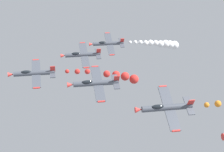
# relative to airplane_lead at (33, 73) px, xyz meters

# --- Properties ---
(airplane_lead) EXTENTS (8.81, 10.35, 4.39)m
(airplane_lead) POSITION_rel_airplane_lead_xyz_m (0.00, 0.00, 0.00)
(airplane_lead) COLOR #474C56
(smoke_trail_lead) EXTENTS (3.85, 17.90, 5.30)m
(smoke_trail_lead) POSITION_rel_airplane_lead_xyz_m (1.43, -19.27, -2.28)
(smoke_trail_lead) COLOR red
(airplane_left_inner) EXTENTS (8.46, 10.35, 5.09)m
(airplane_left_inner) POSITION_rel_airplane_lead_xyz_m (-11.51, -12.27, 0.83)
(airplane_left_inner) COLOR #474C56
(airplane_right_inner) EXTENTS (8.52, 10.35, 4.98)m
(airplane_right_inner) POSITION_rel_airplane_lead_xyz_m (11.49, -12.20, 0.62)
(airplane_right_inner) COLOR #474C56
(airplane_left_outer) EXTENTS (8.16, 10.35, 5.60)m
(airplane_left_outer) POSITION_rel_airplane_lead_xyz_m (-23.76, -22.90, -0.08)
(airplane_left_outer) COLOR #474C56
(airplane_right_outer) EXTENTS (8.35, 10.35, 5.28)m
(airplane_right_outer) POSITION_rel_airplane_lead_xyz_m (23.93, -21.18, 0.30)
(airplane_right_outer) COLOR #474C56
(smoke_trail_right_outer) EXTENTS (3.57, 16.49, 3.76)m
(smoke_trail_right_outer) POSITION_rel_airplane_lead_xyz_m (24.89, -38.74, -0.91)
(smoke_trail_right_outer) COLOR white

